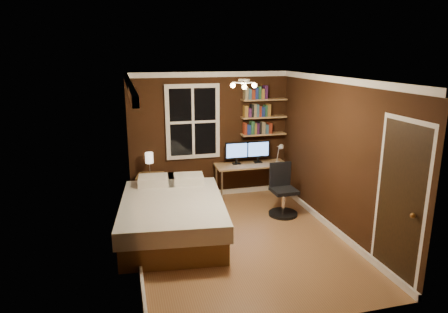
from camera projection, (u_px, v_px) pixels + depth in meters
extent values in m
plane|color=brown|center=(240.00, 239.00, 6.29)|extent=(4.20, 4.20, 0.00)
cube|color=black|center=(210.00, 136.00, 7.94)|extent=(3.20, 0.04, 2.50)
cube|color=black|center=(132.00, 171.00, 5.58)|extent=(0.04, 4.20, 2.50)
cube|color=black|center=(337.00, 156.00, 6.36)|extent=(0.04, 4.20, 2.50)
cube|color=white|center=(242.00, 78.00, 5.66)|extent=(3.20, 4.20, 0.02)
cube|color=white|center=(193.00, 122.00, 7.74)|extent=(1.06, 0.06, 1.46)
sphere|color=gold|center=(413.00, 216.00, 4.68)|extent=(0.06, 0.06, 0.06)
cube|color=tan|center=(263.00, 134.00, 8.09)|extent=(0.92, 0.22, 0.03)
cube|color=tan|center=(264.00, 117.00, 8.00)|extent=(0.92, 0.22, 0.03)
cube|color=tan|center=(264.00, 100.00, 7.91)|extent=(0.92, 0.22, 0.03)
cube|color=brown|center=(173.00, 226.00, 6.38)|extent=(1.73, 2.29, 0.34)
cube|color=white|center=(172.00, 208.00, 6.30)|extent=(1.82, 2.37, 0.26)
cube|color=white|center=(156.00, 180.00, 7.01)|extent=(0.66, 0.49, 0.15)
cube|color=white|center=(186.00, 179.00, 7.09)|extent=(0.66, 0.49, 0.15)
cube|color=brown|center=(151.00, 190.00, 7.64)|extent=(0.58, 0.58, 0.61)
cube|color=silver|center=(188.00, 186.00, 7.97)|extent=(0.36, 0.13, 0.54)
cube|color=tan|center=(251.00, 165.00, 8.00)|extent=(1.45, 0.54, 0.04)
cylinder|color=beige|center=(222.00, 187.00, 7.71)|extent=(0.04, 0.04, 0.65)
cylinder|color=beige|center=(286.00, 182.00, 8.03)|extent=(0.04, 0.04, 0.65)
cylinder|color=beige|center=(216.00, 180.00, 8.14)|extent=(0.04, 0.04, 0.65)
cylinder|color=beige|center=(277.00, 175.00, 8.47)|extent=(0.04, 0.04, 0.65)
cylinder|color=black|center=(283.00, 214.00, 7.23)|extent=(0.52, 0.52, 0.05)
cylinder|color=silver|center=(283.00, 202.00, 7.17)|extent=(0.06, 0.06, 0.38)
cube|color=black|center=(284.00, 191.00, 7.11)|extent=(0.43, 0.43, 0.07)
cube|color=black|center=(280.00, 174.00, 7.22)|extent=(0.41, 0.06, 0.44)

